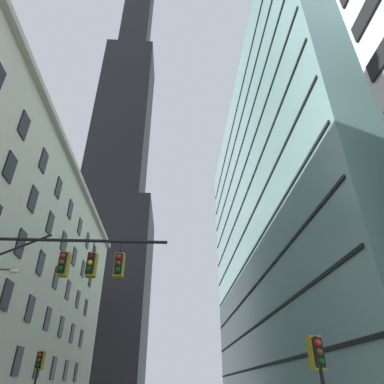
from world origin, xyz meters
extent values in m
cube|color=#B2A893|center=(-10.75, 23.27, 25.60)|extent=(0.70, 58.55, 0.60)
cube|color=black|center=(-10.95, 23.00, 4.00)|extent=(0.14, 1.40, 2.20)
cube|color=black|center=(-10.95, 28.00, 4.00)|extent=(0.14, 1.40, 2.20)
cube|color=black|center=(-10.95, 33.00, 4.00)|extent=(0.14, 1.40, 2.20)
cube|color=black|center=(-10.95, 38.00, 4.00)|extent=(0.14, 1.40, 2.20)
cube|color=black|center=(-10.95, 43.00, 4.00)|extent=(0.14, 1.40, 2.20)
cube|color=black|center=(-10.95, 18.00, 8.20)|extent=(0.14, 1.40, 2.20)
cube|color=black|center=(-10.95, 23.00, 8.20)|extent=(0.14, 1.40, 2.20)
cube|color=black|center=(-10.95, 28.00, 8.20)|extent=(0.14, 1.40, 2.20)
cube|color=black|center=(-10.95, 33.00, 8.20)|extent=(0.14, 1.40, 2.20)
cube|color=black|center=(-10.95, 38.00, 8.20)|extent=(0.14, 1.40, 2.20)
cube|color=black|center=(-10.95, 43.00, 8.20)|extent=(0.14, 1.40, 2.20)
cube|color=black|center=(-10.95, 18.00, 12.40)|extent=(0.14, 1.40, 2.20)
cube|color=black|center=(-10.95, 23.00, 12.40)|extent=(0.14, 1.40, 2.20)
cube|color=black|center=(-10.95, 28.00, 12.40)|extent=(0.14, 1.40, 2.20)
cube|color=black|center=(-10.95, 33.00, 12.40)|extent=(0.14, 1.40, 2.20)
cube|color=black|center=(-10.95, 38.00, 12.40)|extent=(0.14, 1.40, 2.20)
cube|color=black|center=(-10.95, 43.00, 12.40)|extent=(0.14, 1.40, 2.20)
cube|color=black|center=(-10.95, 13.00, 16.60)|extent=(0.14, 1.40, 2.20)
cube|color=black|center=(-10.95, 18.00, 16.60)|extent=(0.14, 1.40, 2.20)
cube|color=black|center=(-10.95, 23.00, 16.60)|extent=(0.14, 1.40, 2.20)
cube|color=black|center=(-10.95, 28.00, 16.60)|extent=(0.14, 1.40, 2.20)
cube|color=black|center=(-10.95, 33.00, 16.60)|extent=(0.14, 1.40, 2.20)
cube|color=black|center=(-10.95, 38.00, 16.60)|extent=(0.14, 1.40, 2.20)
cube|color=black|center=(-10.95, 43.00, 16.60)|extent=(0.14, 1.40, 2.20)
cube|color=black|center=(-10.95, 13.00, 20.80)|extent=(0.14, 1.40, 2.20)
cube|color=black|center=(-10.95, 18.00, 20.80)|extent=(0.14, 1.40, 2.20)
cube|color=black|center=(-10.95, 23.00, 20.80)|extent=(0.14, 1.40, 2.20)
cube|color=black|center=(-10.95, 28.00, 20.80)|extent=(0.14, 1.40, 2.20)
cube|color=black|center=(-10.95, 33.00, 20.80)|extent=(0.14, 1.40, 2.20)
cube|color=black|center=(-10.95, 38.00, 20.80)|extent=(0.14, 1.40, 2.20)
cube|color=black|center=(-10.95, 43.00, 20.80)|extent=(0.14, 1.40, 2.20)
cube|color=black|center=(-17.24, 81.53, 23.74)|extent=(24.57, 24.57, 47.48)
cube|color=black|center=(-17.24, 81.53, 82.02)|extent=(17.20, 17.20, 69.07)
cube|color=gray|center=(19.75, 32.18, 22.68)|extent=(17.50, 53.29, 45.35)
cube|color=black|center=(10.96, 32.18, 4.00)|extent=(0.12, 52.29, 0.24)
cube|color=black|center=(10.96, 32.18, 8.00)|extent=(0.12, 52.29, 0.24)
cube|color=black|center=(10.96, 32.18, 12.00)|extent=(0.12, 52.29, 0.24)
cube|color=black|center=(10.96, 32.18, 16.00)|extent=(0.12, 52.29, 0.24)
cube|color=black|center=(10.96, 32.18, 20.00)|extent=(0.12, 52.29, 0.24)
cube|color=black|center=(10.96, 32.18, 24.00)|extent=(0.12, 52.29, 0.24)
cube|color=black|center=(10.96, 32.18, 28.00)|extent=(0.12, 52.29, 0.24)
cube|color=black|center=(10.96, 32.18, 32.00)|extent=(0.12, 52.29, 0.24)
cube|color=black|center=(10.96, 32.18, 36.00)|extent=(0.12, 52.29, 0.24)
cube|color=black|center=(10.96, 32.18, 40.00)|extent=(0.12, 52.29, 0.24)
cylinder|color=black|center=(-2.88, 5.34, 7.65)|extent=(8.64, 0.14, 0.14)
cylinder|color=black|center=(-5.47, 5.34, 7.05)|extent=(3.55, 0.10, 1.78)
cylinder|color=black|center=(-2.98, 5.34, 7.35)|extent=(0.04, 0.04, 0.60)
cube|color=black|center=(-2.98, 5.34, 6.60)|extent=(0.30, 0.30, 0.90)
cube|color=olive|center=(-2.98, 5.51, 6.60)|extent=(0.40, 0.40, 1.04)
sphere|color=red|center=(-2.98, 5.18, 6.88)|extent=(0.20, 0.20, 0.20)
sphere|color=#4B3A08|center=(-2.98, 5.18, 6.60)|extent=(0.20, 0.20, 0.20)
sphere|color=#083D10|center=(-2.98, 5.18, 6.32)|extent=(0.20, 0.20, 0.20)
cylinder|color=black|center=(-1.79, 5.34, 7.35)|extent=(0.04, 0.04, 0.60)
cube|color=black|center=(-1.79, 5.34, 6.60)|extent=(0.30, 0.30, 0.90)
cube|color=olive|center=(-1.79, 5.51, 6.60)|extent=(0.40, 0.40, 1.04)
sphere|color=#450808|center=(-1.79, 5.18, 6.88)|extent=(0.20, 0.20, 0.20)
sphere|color=yellow|center=(-1.79, 5.18, 6.60)|extent=(0.20, 0.20, 0.20)
sphere|color=#083D10|center=(-1.79, 5.18, 6.32)|extent=(0.20, 0.20, 0.20)
cylinder|color=black|center=(-0.61, 5.34, 7.35)|extent=(0.04, 0.04, 0.60)
cube|color=black|center=(-0.61, 5.34, 6.60)|extent=(0.30, 0.30, 0.90)
cube|color=olive|center=(-0.61, 5.51, 6.60)|extent=(0.40, 0.40, 1.04)
sphere|color=red|center=(-0.61, 5.18, 6.88)|extent=(0.20, 0.20, 0.20)
sphere|color=#4B3A08|center=(-0.61, 5.18, 6.60)|extent=(0.20, 0.20, 0.20)
sphere|color=#083D10|center=(-0.61, 5.18, 6.32)|extent=(0.20, 0.20, 0.20)
cube|color=black|center=(6.60, 3.15, 3.00)|extent=(0.30, 0.30, 0.90)
cube|color=olive|center=(6.60, 3.32, 3.00)|extent=(0.40, 0.40, 1.04)
sphere|color=red|center=(6.60, 2.99, 3.28)|extent=(0.20, 0.20, 0.20)
sphere|color=#4B3A08|center=(6.60, 2.99, 3.00)|extent=(0.20, 0.20, 0.20)
sphere|color=#083D10|center=(6.60, 2.99, 2.72)|extent=(0.20, 0.20, 0.20)
cube|color=black|center=(-6.31, 14.67, 3.51)|extent=(0.30, 0.30, 0.90)
cube|color=olive|center=(-6.31, 14.84, 3.51)|extent=(0.40, 0.40, 1.04)
sphere|color=red|center=(-6.31, 14.51, 3.79)|extent=(0.20, 0.20, 0.20)
sphere|color=#4B3A08|center=(-6.31, 14.51, 3.51)|extent=(0.20, 0.20, 0.20)
sphere|color=#083D10|center=(-6.31, 14.51, 3.23)|extent=(0.20, 0.20, 0.20)
ellipsoid|color=#EFE5C6|center=(-7.38, 10.57, 7.79)|extent=(0.56, 0.32, 0.24)
camera|label=1|loc=(1.76, -8.87, 1.92)|focal=31.47mm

